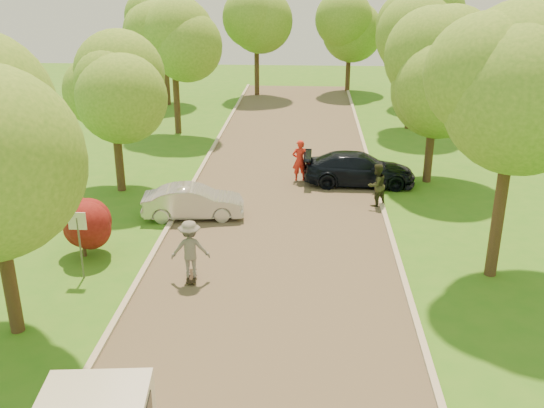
% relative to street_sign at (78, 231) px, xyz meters
% --- Properties ---
extents(ground, '(100.00, 100.00, 0.00)m').
position_rel_street_sign_xyz_m(ground, '(5.80, -4.00, -1.56)').
color(ground, '#33761C').
rests_on(ground, ground).
extents(road, '(8.00, 60.00, 0.01)m').
position_rel_street_sign_xyz_m(road, '(5.80, 4.00, -1.56)').
color(road, '#4C4438').
rests_on(road, ground).
extents(curb_left, '(0.18, 60.00, 0.12)m').
position_rel_street_sign_xyz_m(curb_left, '(1.75, 4.00, -1.50)').
color(curb_left, '#B2AD9E').
rests_on(curb_left, ground).
extents(curb_right, '(0.18, 60.00, 0.12)m').
position_rel_street_sign_xyz_m(curb_right, '(9.85, 4.00, -1.50)').
color(curb_right, '#B2AD9E').
rests_on(curb_right, ground).
extents(street_sign, '(0.55, 0.06, 2.17)m').
position_rel_street_sign_xyz_m(street_sign, '(0.00, 0.00, 0.00)').
color(street_sign, '#59595E').
rests_on(street_sign, ground).
extents(red_shrub, '(1.70, 1.70, 1.95)m').
position_rel_street_sign_xyz_m(red_shrub, '(-0.50, 1.50, -0.47)').
color(red_shrub, '#382619').
rests_on(red_shrub, ground).
extents(tree_l_midb, '(4.30, 4.20, 6.62)m').
position_rel_street_sign_xyz_m(tree_l_midb, '(-1.01, 8.00, 3.02)').
color(tree_l_midb, '#382619').
rests_on(tree_l_midb, ground).
extents(tree_l_far, '(4.92, 4.80, 7.79)m').
position_rel_street_sign_xyz_m(tree_l_far, '(-0.59, 18.00, 3.90)').
color(tree_l_far, '#382619').
rests_on(tree_l_far, ground).
extents(tree_r_mida, '(5.13, 5.00, 7.95)m').
position_rel_street_sign_xyz_m(tree_r_mida, '(12.82, 1.00, 3.97)').
color(tree_r_mida, '#382619').
rests_on(tree_r_mida, ground).
extents(tree_r_midb, '(4.51, 4.40, 7.01)m').
position_rel_street_sign_xyz_m(tree_r_midb, '(12.40, 10.00, 3.32)').
color(tree_r_midb, '#382619').
rests_on(tree_r_midb, ground).
extents(tree_r_far, '(5.33, 5.20, 8.34)m').
position_rel_street_sign_xyz_m(tree_r_far, '(13.03, 20.00, 4.27)').
color(tree_r_far, '#382619').
rests_on(tree_r_far, ground).
extents(tree_bg_a, '(5.12, 5.00, 7.72)m').
position_rel_street_sign_xyz_m(tree_bg_a, '(-2.98, 26.00, 3.75)').
color(tree_bg_a, '#382619').
rests_on(tree_bg_a, ground).
extents(tree_bg_b, '(5.12, 5.00, 7.95)m').
position_rel_street_sign_xyz_m(tree_bg_b, '(14.02, 28.00, 3.97)').
color(tree_bg_b, '#382619').
rests_on(tree_bg_b, ground).
extents(tree_bg_c, '(4.92, 4.80, 7.33)m').
position_rel_street_sign_xyz_m(tree_bg_c, '(3.01, 30.00, 3.46)').
color(tree_bg_c, '#382619').
rests_on(tree_bg_c, ground).
extents(tree_bg_d, '(5.12, 5.00, 7.72)m').
position_rel_street_sign_xyz_m(tree_bg_d, '(10.02, 32.00, 3.75)').
color(tree_bg_d, '#382619').
rests_on(tree_bg_d, ground).
extents(silver_sedan, '(3.97, 1.77, 1.26)m').
position_rel_street_sign_xyz_m(silver_sedan, '(2.50, 5.10, -0.93)').
color(silver_sedan, '#BABABF').
rests_on(silver_sedan, ground).
extents(dark_sedan, '(4.93, 2.07, 1.42)m').
position_rel_street_sign_xyz_m(dark_sedan, '(9.10, 9.42, -0.85)').
color(dark_sedan, black).
rests_on(dark_sedan, ground).
extents(longboard, '(0.38, 0.96, 0.11)m').
position_rel_street_sign_xyz_m(longboard, '(3.35, 0.10, -1.46)').
color(longboard, black).
rests_on(longboard, ground).
extents(skateboarder, '(1.26, 0.83, 1.82)m').
position_rel_street_sign_xyz_m(skateboarder, '(3.35, 0.10, -0.53)').
color(skateboarder, slate).
rests_on(skateboarder, longboard).
extents(person_striped, '(0.77, 0.59, 1.89)m').
position_rel_street_sign_xyz_m(person_striped, '(6.46, 9.77, -0.62)').
color(person_striped, red).
rests_on(person_striped, ground).
extents(person_olive, '(1.08, 1.05, 1.76)m').
position_rel_street_sign_xyz_m(person_olive, '(9.60, 6.80, -0.69)').
color(person_olive, '#2B301D').
rests_on(person_olive, ground).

